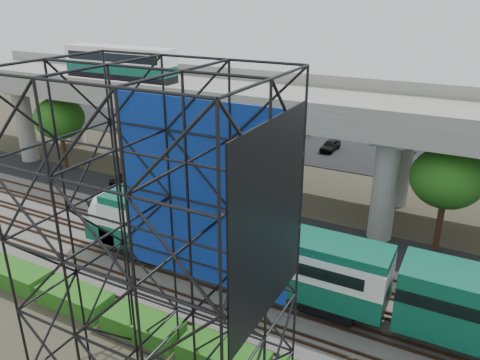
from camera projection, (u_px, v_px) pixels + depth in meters
The scene contains 13 objects.
ground at pixel (174, 287), 29.44m from camera, with size 140.00×140.00×0.00m, color #474233.
ballast_bed at pixel (192, 270), 31.05m from camera, with size 90.00×12.00×0.20m, color slate.
service_road at pixel (249, 220), 38.06m from camera, with size 90.00×5.00×0.08m, color black.
parking_lot at pixel (334, 144), 57.39m from camera, with size 90.00×18.00×0.08m, color black.
harbor_water at pixel (375, 108), 75.49m from camera, with size 140.00×40.00×0.03m, color #405669.
rail_tracks at pixel (191, 268), 30.99m from camera, with size 90.00×9.52×0.16m.
commuter_train at pixel (262, 252), 27.80m from camera, with size 29.30×3.06×4.30m.
overpass at pixel (265, 106), 40.08m from camera, with size 80.00×12.00×12.40m.
scaffold_tower at pixel (159, 269), 17.79m from camera, with size 9.36×6.36×15.00m.
hedge_strip at pixel (143, 325), 25.27m from camera, with size 34.60×1.80×1.20m.
trees at pixel (231, 130), 42.68m from camera, with size 40.94×16.94×7.69m.
suv at pixel (139, 182), 43.57m from camera, with size 2.47×5.36×1.49m, color black.
parked_cars at pixel (342, 141), 56.24m from camera, with size 37.28×9.55×1.29m.
Camera 1 is at (15.19, -20.06, 17.23)m, focal length 35.00 mm.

